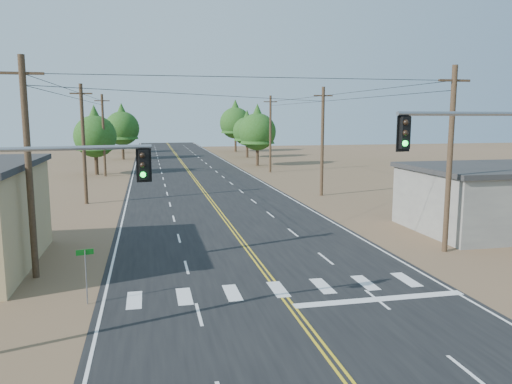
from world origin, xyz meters
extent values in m
cube|color=black|center=(0.00, 30.00, 0.01)|extent=(15.00, 200.00, 0.02)
cylinder|color=#4C3826|center=(-10.50, 12.00, 5.00)|extent=(0.30, 0.30, 10.00)
cube|color=#4C3826|center=(-10.50, 12.00, 9.20)|extent=(1.80, 0.12, 0.12)
cylinder|color=#4C3826|center=(-10.50, 32.00, 5.00)|extent=(0.30, 0.30, 10.00)
cube|color=#4C3826|center=(-10.50, 32.00, 9.20)|extent=(1.80, 0.12, 0.12)
cylinder|color=#4C3826|center=(-10.50, 52.00, 5.00)|extent=(0.30, 0.30, 10.00)
cube|color=#4C3826|center=(-10.50, 52.00, 9.20)|extent=(1.80, 0.12, 0.12)
cylinder|color=#4C3826|center=(10.50, 12.00, 5.00)|extent=(0.30, 0.30, 10.00)
cube|color=#4C3826|center=(10.50, 12.00, 9.20)|extent=(1.80, 0.12, 0.12)
cylinder|color=#4C3826|center=(10.50, 32.00, 5.00)|extent=(0.30, 0.30, 10.00)
cube|color=#4C3826|center=(10.50, 32.00, 9.20)|extent=(1.80, 0.12, 0.12)
cylinder|color=#4C3826|center=(10.50, 52.00, 5.00)|extent=(0.30, 0.30, 10.00)
cube|color=#4C3826|center=(10.50, 52.00, 9.20)|extent=(1.80, 0.12, 0.12)
cylinder|color=gray|center=(-8.08, 4.44, 6.38)|extent=(5.86, 1.03, 0.14)
cube|color=black|center=(-5.43, 4.85, 5.79)|extent=(0.35, 0.31, 0.99)
sphere|color=black|center=(-5.45, 4.69, 6.11)|extent=(0.18, 0.18, 0.18)
sphere|color=black|center=(-5.45, 4.69, 5.79)|extent=(0.18, 0.18, 0.18)
sphere|color=#0CE533|center=(-5.45, 4.69, 5.48)|extent=(0.18, 0.18, 0.18)
cylinder|color=gray|center=(6.74, 5.21, 7.45)|extent=(6.69, 1.38, 0.17)
cube|color=black|center=(3.72, 4.66, 6.77)|extent=(0.42, 0.38, 1.15)
sphere|color=black|center=(3.69, 4.47, 7.13)|extent=(0.21, 0.21, 0.21)
sphere|color=black|center=(3.69, 4.47, 6.77)|extent=(0.21, 0.21, 0.21)
sphere|color=#0CE533|center=(3.69, 4.47, 6.40)|extent=(0.21, 0.21, 0.21)
cylinder|color=gray|center=(-7.80, 8.00, 1.10)|extent=(0.05, 0.05, 2.21)
cube|color=#0E6216|center=(-7.80, 8.00, 2.12)|extent=(0.65, 0.18, 0.22)
cylinder|color=#3F2D1E|center=(-11.70, 54.00, 1.58)|extent=(0.48, 0.48, 3.16)
cone|color=#244B15|center=(-11.70, 54.00, 5.98)|extent=(4.92, 4.92, 5.63)
sphere|color=#244B15|center=(-11.70, 54.00, 4.84)|extent=(5.27, 5.27, 5.27)
cylinder|color=#3F2D1E|center=(-9.45, 76.72, 1.73)|extent=(0.47, 0.47, 3.46)
cone|color=#244B15|center=(-9.45, 76.72, 6.54)|extent=(5.39, 5.39, 6.16)
sphere|color=#244B15|center=(-9.45, 76.72, 5.29)|extent=(5.77, 5.77, 5.77)
cylinder|color=#3F2D1E|center=(-10.24, 92.93, 1.38)|extent=(0.39, 0.39, 2.76)
cone|color=#244B15|center=(-10.24, 92.93, 5.21)|extent=(4.29, 4.29, 4.90)
sphere|color=#244B15|center=(-10.24, 92.93, 4.21)|extent=(4.59, 4.59, 4.59)
cylinder|color=#3F2D1E|center=(10.73, 60.98, 1.65)|extent=(0.45, 0.45, 3.31)
cone|color=#244B15|center=(10.73, 60.98, 6.25)|extent=(5.15, 5.15, 5.88)
sphere|color=#244B15|center=(10.73, 60.98, 5.06)|extent=(5.52, 5.52, 5.52)
cylinder|color=#3F2D1E|center=(12.17, 76.07, 1.53)|extent=(0.46, 0.46, 3.05)
cone|color=#244B15|center=(12.17, 76.07, 5.76)|extent=(4.74, 4.74, 5.42)
sphere|color=#244B15|center=(12.17, 76.07, 4.66)|extent=(5.08, 5.08, 5.08)
cylinder|color=#3F2D1E|center=(12.68, 91.12, 1.94)|extent=(0.46, 0.46, 3.89)
cone|color=#244B15|center=(12.68, 91.12, 7.34)|extent=(6.04, 6.04, 6.91)
sphere|color=#244B15|center=(12.68, 91.12, 5.94)|extent=(6.48, 6.48, 6.48)
camera|label=1|loc=(-5.28, -11.80, 7.36)|focal=35.00mm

